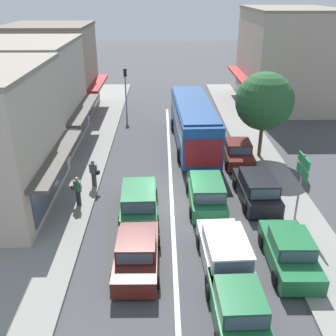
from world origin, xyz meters
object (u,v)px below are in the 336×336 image
object	(u,v)px
parked_sedan_kerb_third	(237,152)
directional_road_sign	(302,172)
street_tree_right	(265,101)
sedan_queue_gap_filler	(137,254)
hatchback_adjacent_lane_lead	(238,307)
parked_sedan_kerb_front	(290,252)
parked_wagon_kerb_second	(257,188)
wagon_adjacent_lane_trail	(206,193)
pedestrian_browsing_midblock	(94,172)
wagon_behind_bus_mid	(139,201)
city_bus	(193,120)
traffic_light_downstreet	(126,84)
pedestrian_with_handbag_near	(77,189)
wagon_queue_far_back	(225,253)

from	to	relation	value
parked_sedan_kerb_third	directional_road_sign	xyz separation A→B (m)	(1.60, -7.39, 2.04)
directional_road_sign	street_tree_right	bearing A→B (deg)	89.76
sedan_queue_gap_filler	hatchback_adjacent_lane_lead	world-z (taller)	hatchback_adjacent_lane_lead
parked_sedan_kerb_front	parked_wagon_kerb_second	world-z (taller)	parked_wagon_kerb_second
wagon_adjacent_lane_trail	parked_sedan_kerb_front	size ratio (longest dim) A/B	1.07
parked_sedan_kerb_front	directional_road_sign	world-z (taller)	directional_road_sign
pedestrian_browsing_midblock	wagon_behind_bus_mid	bearing A→B (deg)	-46.11
wagon_behind_bus_mid	parked_sedan_kerb_third	size ratio (longest dim) A/B	1.07
city_bus	street_tree_right	bearing A→B (deg)	-28.77
parked_sedan_kerb_front	street_tree_right	world-z (taller)	street_tree_right
sedan_queue_gap_filler	city_bus	bearing A→B (deg)	76.44
hatchback_adjacent_lane_lead	parked_sedan_kerb_front	world-z (taller)	hatchback_adjacent_lane_lead
sedan_queue_gap_filler	parked_sedan_kerb_third	world-z (taller)	same
traffic_light_downstreet	pedestrian_with_handbag_near	world-z (taller)	traffic_light_downstreet
sedan_queue_gap_filler	wagon_adjacent_lane_trail	distance (m)	6.08
pedestrian_with_handbag_near	sedan_queue_gap_filler	bearing A→B (deg)	-55.91
parked_sedan_kerb_third	parked_wagon_kerb_second	bearing A→B (deg)	-88.95
parked_sedan_kerb_third	traffic_light_downstreet	distance (m)	13.55
wagon_adjacent_lane_trail	pedestrian_browsing_midblock	xyz separation A→B (m)	(-6.24, 2.01, 0.32)
city_bus	pedestrian_browsing_midblock	world-z (taller)	city_bus
parked_sedan_kerb_front	street_tree_right	distance (m)	12.00
pedestrian_browsing_midblock	traffic_light_downstreet	bearing A→B (deg)	87.08
parked_sedan_kerb_front	pedestrian_browsing_midblock	size ratio (longest dim) A/B	2.59
parked_wagon_kerb_second	pedestrian_with_handbag_near	distance (m)	9.56
pedestrian_browsing_midblock	city_bus	bearing A→B (deg)	47.85
sedan_queue_gap_filler	parked_sedan_kerb_third	distance (m)	12.38
parked_sedan_kerb_third	pedestrian_with_handbag_near	size ratio (longest dim) A/B	2.60
wagon_queue_far_back	pedestrian_with_handbag_near	size ratio (longest dim) A/B	2.81
wagon_adjacent_lane_trail	traffic_light_downstreet	xyz separation A→B (m)	(-5.51, 16.31, 2.11)
hatchback_adjacent_lane_lead	pedestrian_browsing_midblock	world-z (taller)	pedestrian_browsing_midblock
wagon_behind_bus_mid	parked_sedan_kerb_third	distance (m)	9.03
city_bus	sedan_queue_gap_filler	bearing A→B (deg)	-103.56
parked_sedan_kerb_third	city_bus	bearing A→B (deg)	131.43
city_bus	wagon_behind_bus_mid	distance (m)	10.32
traffic_light_downstreet	pedestrian_browsing_midblock	bearing A→B (deg)	-92.92
pedestrian_browsing_midblock	hatchback_adjacent_lane_lead	bearing A→B (deg)	-57.50
city_bus	parked_wagon_kerb_second	xyz separation A→B (m)	(2.83, -8.40, -1.14)
wagon_behind_bus_mid	street_tree_right	xyz separation A→B (m)	(7.84, 7.25, 3.17)
city_bus	traffic_light_downstreet	xyz separation A→B (m)	(-5.46, 7.47, 0.97)
parked_sedan_kerb_front	hatchback_adjacent_lane_lead	bearing A→B (deg)	-131.12
hatchback_adjacent_lane_lead	parked_sedan_kerb_front	size ratio (longest dim) A/B	0.89
wagon_adjacent_lane_trail	pedestrian_with_handbag_near	xyz separation A→B (m)	(-6.76, -0.08, 0.32)
parked_sedan_kerb_third	pedestrian_with_handbag_near	xyz separation A→B (m)	(-9.44, -5.82, 0.40)
street_tree_right	directional_road_sign	bearing A→B (deg)	-90.24
wagon_behind_bus_mid	wagon_adjacent_lane_trail	world-z (taller)	same
directional_road_sign	pedestrian_with_handbag_near	world-z (taller)	directional_road_sign
hatchback_adjacent_lane_lead	wagon_adjacent_lane_trail	bearing A→B (deg)	91.60
wagon_queue_far_back	parked_sedan_kerb_third	distance (m)	11.20
sedan_queue_gap_filler	wagon_behind_bus_mid	xyz separation A→B (m)	(-0.12, 4.23, 0.08)
wagon_queue_far_back	street_tree_right	world-z (taller)	street_tree_right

